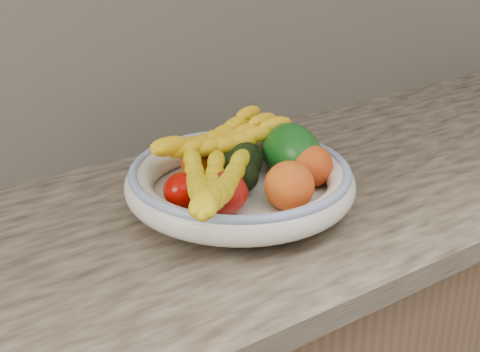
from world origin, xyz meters
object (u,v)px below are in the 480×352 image
banana_bunch_back (218,145)px  banana_bunch_front (211,193)px  green_mango (291,152)px  fruit_bowl (240,182)px

banana_bunch_back → banana_bunch_front: 0.19m
banana_bunch_back → banana_bunch_front: bearing=-131.5°
green_mango → banana_bunch_back: green_mango is taller
fruit_bowl → banana_bunch_front: bearing=-146.2°
fruit_bowl → banana_bunch_back: 0.09m
green_mango → fruit_bowl: bearing=-170.8°
fruit_bowl → banana_bunch_front: 0.12m
fruit_bowl → green_mango: 0.12m
fruit_bowl → banana_bunch_front: size_ratio=1.35×
banana_bunch_front → fruit_bowl: bearing=-18.9°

